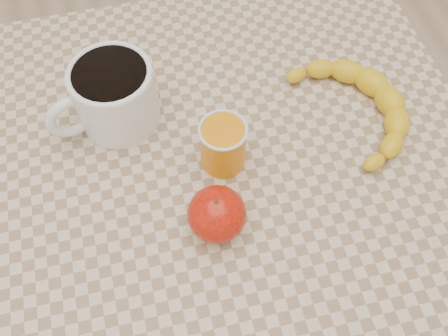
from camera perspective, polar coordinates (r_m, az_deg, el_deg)
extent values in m
plane|color=tan|center=(1.43, 0.00, -15.99)|extent=(3.00, 3.00, 0.00)
cube|color=#C8B08D|center=(0.75, 0.00, -1.57)|extent=(0.80, 0.80, 0.04)
cube|color=#99704E|center=(0.79, 0.00, -3.33)|extent=(0.74, 0.74, 0.06)
cylinder|color=#99704E|center=(1.28, -19.38, 0.34)|extent=(0.05, 0.05, 0.71)
cylinder|color=#99704E|center=(1.32, 11.25, 6.55)|extent=(0.05, 0.05, 0.71)
cylinder|color=white|center=(0.77, -12.28, 8.02)|extent=(0.16, 0.16, 0.10)
cylinder|color=black|center=(0.73, -12.95, 10.27)|extent=(0.11, 0.11, 0.01)
torus|color=white|center=(0.73, -13.02, 10.50)|extent=(0.12, 0.12, 0.01)
torus|color=white|center=(0.76, -17.04, 5.63)|extent=(0.08, 0.04, 0.08)
cylinder|color=orange|center=(0.71, -0.11, 2.56)|extent=(0.07, 0.07, 0.08)
torus|color=silver|center=(0.68, -0.12, 4.39)|extent=(0.07, 0.07, 0.00)
ellipsoid|color=#8F0B04|center=(0.66, -0.83, -5.28)|extent=(0.09, 0.09, 0.07)
cylinder|color=#382311|center=(0.64, -0.87, -4.08)|extent=(0.01, 0.01, 0.01)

